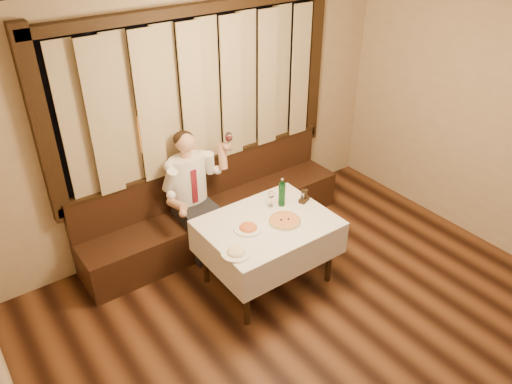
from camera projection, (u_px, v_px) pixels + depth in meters
room at (324, 188)px, 3.99m from camera, size 5.01×6.01×2.81m
banquette at (215, 212)px, 5.82m from camera, size 3.20×0.61×0.94m
dining_table at (268, 231)px, 4.94m from camera, size 1.27×0.97×0.76m
pizza at (285, 221)px, 4.87m from camera, size 0.33×0.33×0.04m
pasta_red at (248, 226)px, 4.76m from camera, size 0.28×0.28×0.10m
pasta_cream at (236, 250)px, 4.44m from camera, size 0.28×0.28×0.09m
green_bottle at (282, 194)px, 5.07m from camera, size 0.07×0.07×0.32m
table_wine_glass at (271, 196)px, 5.05m from camera, size 0.07×0.07×0.18m
cruet_caddy at (304, 197)px, 5.17m from camera, size 0.14×0.11×0.14m
seated_man at (192, 186)px, 5.33m from camera, size 0.78×0.58×1.42m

